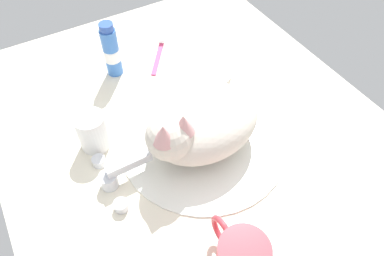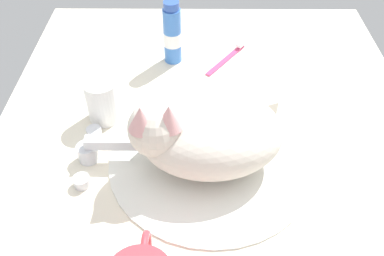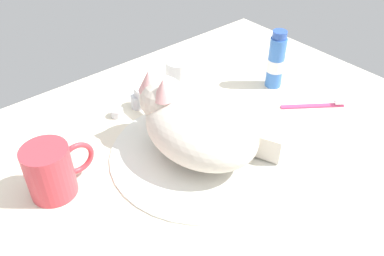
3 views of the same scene
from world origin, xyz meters
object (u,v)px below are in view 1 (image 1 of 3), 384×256
(faucet, at_px, (116,175))
(toothbrush, at_px, (159,54))
(toothpaste_bottle, at_px, (111,51))
(cat, at_px, (199,123))
(rinse_cup, at_px, (93,131))

(faucet, height_order, toothbrush, faucet)
(toothpaste_bottle, height_order, toothbrush, toothpaste_bottle)
(faucet, bearing_deg, cat, -89.51)
(cat, relative_size, rinse_cup, 3.10)
(rinse_cup, bearing_deg, toothbrush, -51.09)
(cat, xyz_separation_m, toothpaste_bottle, (0.31, 0.07, -0.00))
(rinse_cup, distance_m, toothbrush, 0.33)
(cat, xyz_separation_m, rinse_cup, (0.11, 0.19, -0.03))
(rinse_cup, bearing_deg, faucet, -178.36)
(cat, height_order, toothpaste_bottle, cat)
(toothbrush, bearing_deg, rinse_cup, 128.91)
(faucet, height_order, rinse_cup, rinse_cup)
(faucet, distance_m, cat, 0.19)
(rinse_cup, distance_m, toothpaste_bottle, 0.23)
(rinse_cup, bearing_deg, cat, -119.61)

